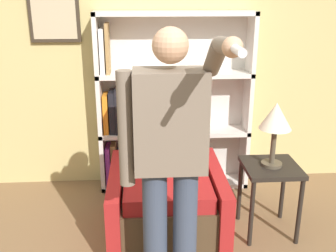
{
  "coord_description": "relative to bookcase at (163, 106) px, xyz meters",
  "views": [
    {
      "loc": [
        -0.07,
        -1.8,
        1.9
      ],
      "look_at": [
        0.09,
        0.63,
        1.06
      ],
      "focal_mm": 42.0,
      "sensor_mm": 36.0,
      "label": 1
    }
  ],
  "objects": [
    {
      "name": "person_standing",
      "position": [
        -0.05,
        -1.59,
        0.14
      ],
      "size": [
        0.56,
        0.78,
        1.73
      ],
      "color": "#384256",
      "rests_on": "ground_plane"
    },
    {
      "name": "bookcase",
      "position": [
        0.0,
        0.0,
        0.0
      ],
      "size": [
        1.48,
        0.28,
        1.74
      ],
      "color": "silver",
      "rests_on": "ground_plane"
    },
    {
      "name": "wall_back",
      "position": [
        -0.13,
        0.15,
        0.56
      ],
      "size": [
        8.0,
        0.11,
        2.8
      ],
      "color": "tan",
      "rests_on": "ground_plane"
    },
    {
      "name": "table_lamp",
      "position": [
        0.81,
        -0.9,
        0.14
      ],
      "size": [
        0.25,
        0.25,
        0.51
      ],
      "color": "#4C4233",
      "rests_on": "side_table"
    },
    {
      "name": "armchair",
      "position": [
        -0.02,
        -0.83,
        -0.5
      ],
      "size": [
        0.89,
        0.94,
        1.13
      ],
      "color": "#4C3823",
      "rests_on": "ground_plane"
    },
    {
      "name": "side_table",
      "position": [
        0.81,
        -0.9,
        -0.36
      ],
      "size": [
        0.43,
        0.43,
        0.6
      ],
      "color": "black",
      "rests_on": "ground_plane"
    }
  ]
}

